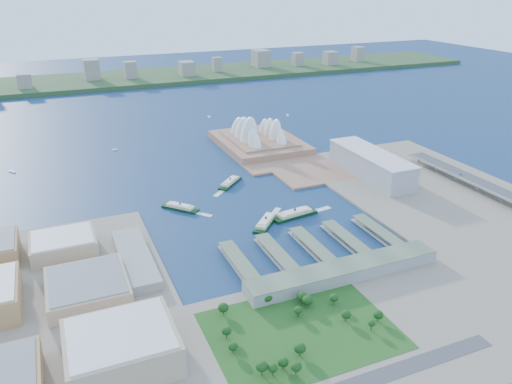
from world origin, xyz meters
name	(u,v)px	position (x,y,z in m)	size (l,w,h in m)	color
ground	(271,224)	(0.00, 0.00, 0.00)	(3000.00, 3000.00, 0.00)	#0F2348
west_land	(49,329)	(-250.00, -105.00, 1.50)	(220.00, 390.00, 3.00)	gray
south_land	(376,328)	(0.00, -210.00, 1.50)	(720.00, 180.00, 3.00)	gray
east_land	(459,206)	(240.00, -50.00, 1.50)	(240.00, 500.00, 3.00)	gray
peninsula	(265,149)	(107.50, 260.00, 1.50)	(135.00, 220.00, 3.00)	#956952
far_shore	(128,79)	(0.00, 980.00, 6.00)	(2200.00, 260.00, 12.00)	#2D4926
opera_house	(259,129)	(105.00, 280.00, 32.00)	(134.00, 180.00, 58.00)	white
toaster_building	(371,165)	(195.00, 80.00, 20.50)	(45.00, 155.00, 35.00)	#98989D
expressway	(501,196)	(300.00, -60.00, 8.93)	(26.00, 340.00, 11.85)	gray
west_buildings	(45,291)	(-250.00, -70.00, 16.50)	(200.00, 280.00, 27.00)	#A17D50
ferry_wharves	(312,247)	(14.00, -75.00, 4.65)	(184.00, 90.00, 9.30)	#525F48
terminal_building	(344,271)	(15.00, -135.00, 9.00)	(200.00, 28.00, 12.00)	gray
park	(301,322)	(-60.00, -190.00, 11.00)	(150.00, 110.00, 16.00)	#194714
far_skyline	(128,68)	(0.00, 960.00, 39.50)	(1900.00, 140.00, 55.00)	gray
ferry_a	(180,206)	(-88.67, 82.09, 4.65)	(12.51, 49.13, 9.29)	black
ferry_b	(230,181)	(-1.61, 135.96, 4.79)	(12.90, 50.66, 9.58)	black
ferry_c	(266,221)	(-6.44, 1.09, 5.15)	(13.86, 54.46, 10.30)	black
ferry_d	(295,213)	(34.73, 6.77, 5.58)	(15.02, 59.00, 11.16)	black
boat_a	(12,171)	(-287.58, 309.05, 1.34)	(3.47, 13.86, 2.67)	white
boat_b	(115,150)	(-129.66, 355.99, 1.26)	(3.27, 9.33, 2.52)	white
boat_c	(288,115)	(244.81, 450.55, 1.52)	(3.94, 13.51, 3.04)	white
boat_e	(209,116)	(86.83, 504.37, 1.44)	(3.73, 11.71, 2.88)	white
car_c	(460,174)	(296.00, 8.81, 15.50)	(1.83, 4.50, 1.30)	slate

